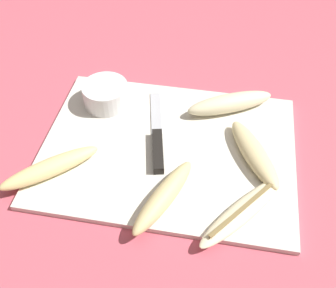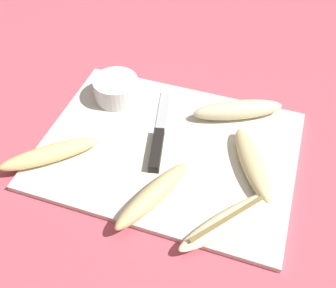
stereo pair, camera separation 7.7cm
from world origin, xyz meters
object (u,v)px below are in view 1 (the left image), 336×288
prep_bowl (106,94)px  banana_spotted_left (164,196)px  banana_bright_far (243,211)px  banana_golden_short (50,168)px  knife (157,143)px  banana_ripe_center (254,155)px  banana_pale_long (230,103)px

prep_bowl → banana_spotted_left: bearing=-54.0°
banana_bright_far → prep_bowl: (-0.31, 0.23, 0.01)m
banana_bright_far → banana_golden_short: size_ratio=1.11×
banana_golden_short → prep_bowl: bearing=76.8°
banana_bright_far → prep_bowl: prep_bowl is taller
banana_golden_short → knife: bearing=29.0°
banana_spotted_left → banana_bright_far: bearing=0.1°
knife → banana_ripe_center: size_ratio=1.28×
prep_bowl → knife: bearing=-38.1°
banana_pale_long → banana_golden_short: 0.39m
banana_ripe_center → banana_spotted_left: 0.20m
banana_golden_short → banana_pale_long: bearing=36.3°
banana_bright_far → prep_bowl: size_ratio=1.91×
knife → banana_golden_short: 0.21m
knife → banana_bright_far: bearing=-49.3°
banana_ripe_center → prep_bowl: bearing=161.4°
banana_bright_far → banana_pale_long: size_ratio=0.99×
banana_pale_long → banana_spotted_left: banana_pale_long is taller
banana_bright_far → banana_spotted_left: bearing=-179.9°
banana_spotted_left → prep_bowl: prep_bowl is taller
banana_golden_short → banana_ripe_center: bearing=14.8°
knife → banana_bright_far: (0.17, -0.13, 0.00)m
banana_spotted_left → banana_pale_long: bearing=69.5°
banana_pale_long → banana_golden_short: size_ratio=1.12×
prep_bowl → banana_pale_long: bearing=5.3°
banana_bright_far → banana_pale_long: bearing=99.2°
knife → banana_golden_short: bearing=-163.9°
banana_ripe_center → banana_pale_long: bearing=112.6°
banana_pale_long → banana_ripe_center: bearing=-67.4°
banana_ripe_center → banana_spotted_left: (-0.15, -0.13, 0.00)m
banana_pale_long → banana_spotted_left: size_ratio=1.05×
banana_pale_long → prep_bowl: 0.27m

